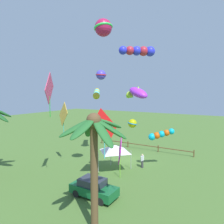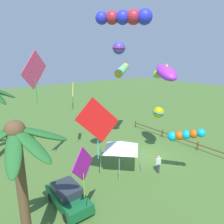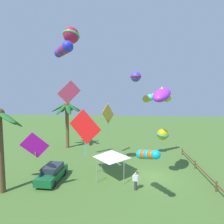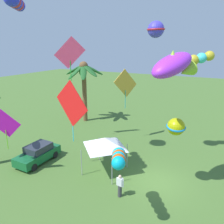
# 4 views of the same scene
# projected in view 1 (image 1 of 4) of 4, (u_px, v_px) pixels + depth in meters

# --- Properties ---
(ground_plane) EXTENTS (120.00, 120.00, 0.00)m
(ground_plane) POSITION_uv_depth(u_px,v_px,m) (128.00, 159.00, 26.27)
(ground_plane) COLOR #476B2D
(palm_tree_0) EXTENTS (3.90, 4.31, 7.32)m
(palm_tree_0) POSITION_uv_depth(u_px,v_px,m) (94.00, 142.00, 12.23)
(palm_tree_0) COLOR brown
(palm_tree_0) RESTS_ON ground
(rail_fence) EXTENTS (14.61, 0.12, 0.95)m
(rail_fence) POSITION_uv_depth(u_px,v_px,m) (142.00, 145.00, 30.77)
(rail_fence) COLOR brown
(rail_fence) RESTS_ON ground
(parked_car_0) EXTENTS (3.91, 1.77, 1.51)m
(parked_car_0) POSITION_uv_depth(u_px,v_px,m) (93.00, 188.00, 16.80)
(parked_car_0) COLOR #145B2D
(parked_car_0) RESTS_ON ground
(spectator_0) EXTENTS (0.27, 0.55, 1.59)m
(spectator_0) POSITION_uv_depth(u_px,v_px,m) (142.00, 161.00, 23.30)
(spectator_0) COLOR #38383D
(spectator_0) RESTS_ON ground
(festival_tent) EXTENTS (2.86, 2.86, 2.85)m
(festival_tent) POSITION_uv_depth(u_px,v_px,m) (115.00, 148.00, 22.25)
(festival_tent) COLOR #9E9EA3
(festival_tent) RESTS_ON ground
(kite_tube_0) EXTENTS (2.27, 3.06, 1.54)m
(kite_tube_0) POSITION_uv_depth(u_px,v_px,m) (97.00, 94.00, 28.73)
(kite_tube_0) COLOR gold
(kite_diamond_1) EXTENTS (1.21, 1.95, 3.15)m
(kite_diamond_1) POSITION_uv_depth(u_px,v_px,m) (120.00, 151.00, 15.03)
(kite_diamond_1) COLOR #CB14BE
(kite_diamond_2) EXTENTS (1.63, 2.48, 4.08)m
(kite_diamond_2) POSITION_uv_depth(u_px,v_px,m) (49.00, 89.00, 18.60)
(kite_diamond_2) COLOR #E5406B
(kite_ball_3) EXTENTS (1.55, 1.54, 1.21)m
(kite_ball_3) POSITION_uv_depth(u_px,v_px,m) (101.00, 75.00, 25.31)
(kite_ball_3) COLOR #473DD9
(kite_fish_4) EXTENTS (3.76, 2.73, 2.02)m
(kite_fish_4) POSITION_uv_depth(u_px,v_px,m) (137.00, 93.00, 25.61)
(kite_fish_4) COLOR #AA2FEC
(kite_tube_5) EXTENTS (2.62, 1.61, 1.37)m
(kite_tube_5) POSITION_uv_depth(u_px,v_px,m) (160.00, 134.00, 22.75)
(kite_tube_5) COLOR #0BAFD5
(kite_diamond_6) EXTENTS (0.77, 3.44, 4.87)m
(kite_diamond_6) POSITION_uv_depth(u_px,v_px,m) (104.00, 127.00, 19.51)
(kite_diamond_6) COLOR red
(kite_ball_7) EXTENTS (1.68, 1.68, 1.13)m
(kite_ball_7) POSITION_uv_depth(u_px,v_px,m) (132.00, 123.00, 26.57)
(kite_ball_7) COLOR #B0B40B
(kite_ball_8) EXTENTS (2.06, 2.06, 1.47)m
(kite_ball_8) POSITION_uv_depth(u_px,v_px,m) (103.00, 28.00, 17.50)
(kite_ball_8) COLOR #B51A4C
(kite_diamond_9) EXTENTS (2.56, 1.34, 3.97)m
(kite_diamond_9) POSITION_uv_depth(u_px,v_px,m) (63.00, 115.00, 24.11)
(kite_diamond_9) COLOR gold
(kite_tube_10) EXTENTS (2.46, 2.17, 0.80)m
(kite_tube_10) POSITION_uv_depth(u_px,v_px,m) (138.00, 51.00, 16.52)
(kite_tube_10) COLOR #2A30F0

